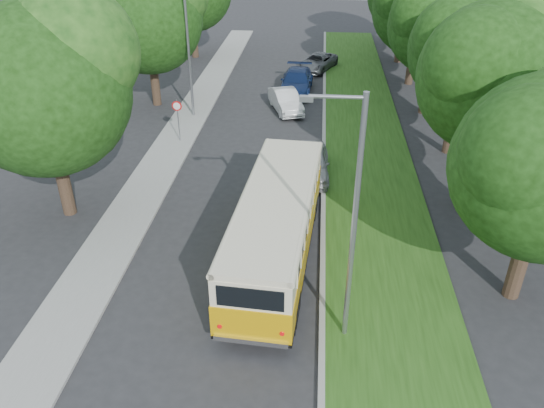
# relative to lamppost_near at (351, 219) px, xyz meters

# --- Properties ---
(ground) EXTENTS (120.00, 120.00, 0.00)m
(ground) POSITION_rel_lamppost_near_xyz_m (-4.21, 2.50, -4.37)
(ground) COLOR #27272A
(ground) RESTS_ON ground
(curb) EXTENTS (0.20, 70.00, 0.15)m
(curb) POSITION_rel_lamppost_near_xyz_m (-0.61, 7.50, -4.29)
(curb) COLOR gray
(curb) RESTS_ON ground
(grass_verge) EXTENTS (4.50, 70.00, 0.13)m
(grass_verge) POSITION_rel_lamppost_near_xyz_m (1.74, 7.50, -4.30)
(grass_verge) COLOR #214612
(grass_verge) RESTS_ON ground
(sidewalk) EXTENTS (2.20, 70.00, 0.12)m
(sidewalk) POSITION_rel_lamppost_near_xyz_m (-9.01, 7.50, -4.31)
(sidewalk) COLOR gray
(sidewalk) RESTS_ON ground
(treeline) EXTENTS (24.27, 41.91, 9.46)m
(treeline) POSITION_rel_lamppost_near_xyz_m (-1.06, 20.49, 1.56)
(treeline) COLOR #332319
(treeline) RESTS_ON ground
(lamppost_near) EXTENTS (1.71, 0.16, 8.00)m
(lamppost_near) POSITION_rel_lamppost_near_xyz_m (0.00, 0.00, 0.00)
(lamppost_near) COLOR gray
(lamppost_near) RESTS_ON ground
(lamppost_far) EXTENTS (1.71, 0.16, 7.50)m
(lamppost_far) POSITION_rel_lamppost_near_xyz_m (-8.91, 18.50, -0.25)
(lamppost_far) COLOR gray
(lamppost_far) RESTS_ON ground
(warning_sign) EXTENTS (0.56, 0.10, 2.50)m
(warning_sign) POSITION_rel_lamppost_near_xyz_m (-8.71, 14.48, -2.66)
(warning_sign) COLOR gray
(warning_sign) RESTS_ON ground
(vintage_bus) EXTENTS (3.28, 10.11, 2.96)m
(vintage_bus) POSITION_rel_lamppost_near_xyz_m (-2.38, 3.80, -2.89)
(vintage_bus) COLOR #DFA207
(vintage_bus) RESTS_ON ground
(car_silver) EXTENTS (1.79, 4.25, 1.44)m
(car_silver) POSITION_rel_lamppost_near_xyz_m (-1.22, 11.01, -3.65)
(car_silver) COLOR #A6A6AB
(car_silver) RESTS_ON ground
(car_white) EXTENTS (2.67, 4.35, 1.35)m
(car_white) POSITION_rel_lamppost_near_xyz_m (-3.09, 20.03, -3.69)
(car_white) COLOR white
(car_white) RESTS_ON ground
(car_blue) EXTENTS (2.35, 5.33, 1.52)m
(car_blue) POSITION_rel_lamppost_near_xyz_m (-2.59, 23.85, -3.61)
(car_blue) COLOR #122350
(car_blue) RESTS_ON ground
(car_grey) EXTENTS (3.61, 4.96, 1.25)m
(car_grey) POSITION_rel_lamppost_near_xyz_m (-1.21, 29.47, -3.74)
(car_grey) COLOR #575A5E
(car_grey) RESTS_ON ground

